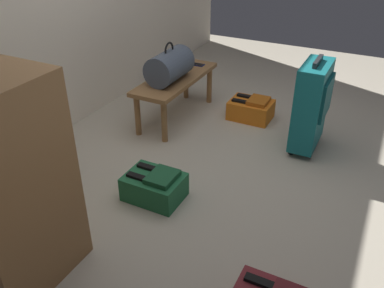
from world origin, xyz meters
The scene contains 8 objects.
ground_plane centered at (0.00, 0.00, 0.00)m, with size 6.60×6.60×0.00m, color #B2A893.
bench centered at (0.61, 0.79, 0.34)m, with size 1.00×0.36×0.40m.
duffel_bag_slate centered at (0.51, 0.79, 0.53)m, with size 0.44×0.26×0.34m.
cell_phone centered at (0.97, 0.76, 0.40)m, with size 0.07×0.14×0.01m.
suitcase_upright_teal centered at (0.59, -0.41, 0.39)m, with size 0.43×0.22×0.75m.
backpack_orange centered at (0.90, 0.17, 0.09)m, with size 0.28×0.38×0.21m.
backpack_green centered at (-0.52, 0.34, 0.09)m, with size 0.28×0.38×0.21m.
side_cabinet centered at (-1.38, 0.63, 0.55)m, with size 0.56×0.44×1.10m.
Camera 1 is at (-2.37, -0.88, 1.72)m, focal length 38.12 mm.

